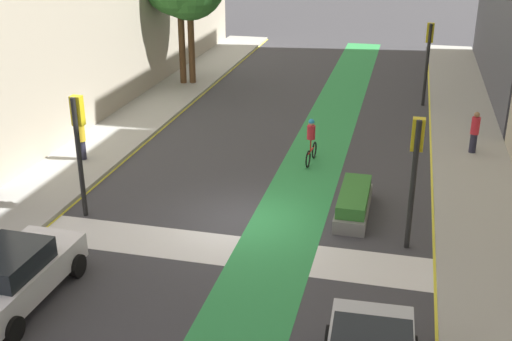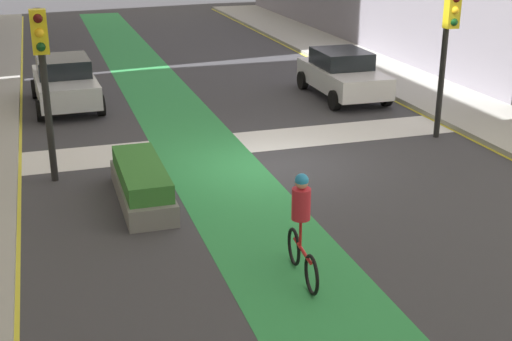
{
  "view_description": "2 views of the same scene",
  "coord_description": "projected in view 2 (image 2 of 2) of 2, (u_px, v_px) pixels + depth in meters",
  "views": [
    {
      "loc": [
        4.73,
        -17.82,
        9.39
      ],
      "look_at": [
        -0.04,
        1.81,
        1.01
      ],
      "focal_mm": 44.65,
      "sensor_mm": 36.0,
      "label": 1
    },
    {
      "loc": [
        5.2,
        15.29,
        5.85
      ],
      "look_at": [
        1.46,
        3.39,
        1.23
      ],
      "focal_mm": 48.56,
      "sensor_mm": 36.0,
      "label": 2
    }
  ],
  "objects": [
    {
      "name": "traffic_signal_near_right",
      "position": [
        43.0,
        63.0,
        15.15
      ],
      "size": [
        0.35,
        0.52,
        3.97
      ],
      "color": "black",
      "rests_on": "ground_plane"
    },
    {
      "name": "curb_stripe_left",
      "position": [
        479.0,
        143.0,
        18.86
      ],
      "size": [
        0.16,
        60.0,
        0.01
      ],
      "primitive_type": "cube",
      "color": "yellow",
      "rests_on": "ground_plane"
    },
    {
      "name": "crosswalk_band",
      "position": [
        248.0,
        142.0,
        18.96
      ],
      "size": [
        12.0,
        1.8,
        0.01
      ],
      "primitive_type": "cube",
      "color": "silver",
      "rests_on": "ground_plane"
    },
    {
      "name": "median_planter",
      "position": [
        142.0,
        184.0,
        14.92
      ],
      "size": [
        1.0,
        3.21,
        0.85
      ],
      "color": "slate",
      "rests_on": "ground_plane"
    },
    {
      "name": "curb_stripe_right",
      "position": [
        18.0,
        193.0,
        15.49
      ],
      "size": [
        0.16,
        60.0,
        0.01
      ],
      "primitive_type": "cube",
      "color": "yellow",
      "rests_on": "ground_plane"
    },
    {
      "name": "ground_plane",
      "position": [
        271.0,
        166.0,
        17.18
      ],
      "size": [
        120.0,
        120.0,
        0.0
      ],
      "primitive_type": "plane",
      "color": "#38383D"
    },
    {
      "name": "car_silver_right_near",
      "position": [
        65.0,
        82.0,
        22.24
      ],
      "size": [
        2.16,
        4.27,
        1.57
      ],
      "color": "#B2B7BF",
      "rests_on": "ground_plane"
    },
    {
      "name": "bike_lane_paint",
      "position": [
        217.0,
        171.0,
        16.78
      ],
      "size": [
        2.4,
        60.0,
        0.01
      ],
      "primitive_type": "cube",
      "color": "#2D8C47",
      "rests_on": "ground_plane"
    },
    {
      "name": "car_white_left_near",
      "position": [
        342.0,
        74.0,
        23.39
      ],
      "size": [
        2.08,
        4.23,
        1.57
      ],
      "color": "silver",
      "rests_on": "ground_plane"
    },
    {
      "name": "traffic_signal_near_left",
      "position": [
        448.0,
        37.0,
        18.32
      ],
      "size": [
        0.35,
        0.52,
        4.0
      ],
      "color": "black",
      "rests_on": "ground_plane"
    },
    {
      "name": "cyclist_in_lane",
      "position": [
        302.0,
        224.0,
        11.61
      ],
      "size": [
        0.32,
        1.73,
        1.86
      ],
      "color": "black",
      "rests_on": "ground_plane"
    }
  ]
}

